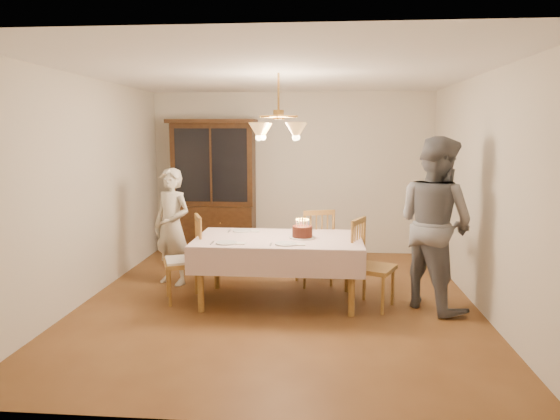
# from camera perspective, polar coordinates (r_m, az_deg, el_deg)

# --- Properties ---
(ground) EXTENTS (5.00, 5.00, 0.00)m
(ground) POSITION_cam_1_polar(r_m,az_deg,el_deg) (5.94, -0.16, -10.35)
(ground) COLOR brown
(ground) RESTS_ON ground
(room_shell) EXTENTS (5.00, 5.00, 5.00)m
(room_shell) POSITION_cam_1_polar(r_m,az_deg,el_deg) (5.63, -0.17, 5.04)
(room_shell) COLOR white
(room_shell) RESTS_ON ground
(dining_table) EXTENTS (1.90, 1.10, 0.76)m
(dining_table) POSITION_cam_1_polar(r_m,az_deg,el_deg) (5.75, -0.17, -3.92)
(dining_table) COLOR brown
(dining_table) RESTS_ON ground
(china_hutch) EXTENTS (1.38, 0.54, 2.16)m
(china_hutch) POSITION_cam_1_polar(r_m,az_deg,el_deg) (8.08, -7.57, 2.27)
(china_hutch) COLOR black
(china_hutch) RESTS_ON ground
(chair_far_side) EXTENTS (0.55, 0.54, 1.00)m
(chair_far_side) POSITION_cam_1_polar(r_m,az_deg,el_deg) (6.48, 3.94, -4.67)
(chair_far_side) COLOR brown
(chair_far_side) RESTS_ON ground
(chair_left_end) EXTENTS (0.55, 0.56, 1.00)m
(chair_left_end) POSITION_cam_1_polar(r_m,az_deg,el_deg) (5.96, -10.96, -5.90)
(chair_left_end) COLOR brown
(chair_left_end) RESTS_ON ground
(chair_right_end) EXTENTS (0.57, 0.58, 1.00)m
(chair_right_end) POSITION_cam_1_polar(r_m,az_deg,el_deg) (5.72, 10.53, -6.63)
(chair_right_end) COLOR brown
(chair_right_end) RESTS_ON ground
(elderly_woman) EXTENTS (0.65, 0.56, 1.51)m
(elderly_woman) POSITION_cam_1_polar(r_m,az_deg,el_deg) (6.58, -12.23, -1.87)
(elderly_woman) COLOR beige
(elderly_woman) RESTS_ON ground
(adult_in_grey) EXTENTS (1.14, 1.18, 1.92)m
(adult_in_grey) POSITION_cam_1_polar(r_m,az_deg,el_deg) (5.78, 17.28, -1.49)
(adult_in_grey) COLOR slate
(adult_in_grey) RESTS_ON ground
(birthday_cake) EXTENTS (0.30, 0.30, 0.22)m
(birthday_cake) POSITION_cam_1_polar(r_m,az_deg,el_deg) (5.72, 2.56, -2.55)
(birthday_cake) COLOR white
(birthday_cake) RESTS_ON dining_table
(place_setting_near_left) EXTENTS (0.37, 0.23, 0.02)m
(place_setting_near_left) POSITION_cam_1_polar(r_m,az_deg,el_deg) (5.47, -6.00, -3.75)
(place_setting_near_left) COLOR white
(place_setting_near_left) RESTS_ON dining_table
(place_setting_near_right) EXTENTS (0.38, 0.23, 0.02)m
(place_setting_near_right) POSITION_cam_1_polar(r_m,az_deg,el_deg) (5.39, 0.82, -3.90)
(place_setting_near_right) COLOR white
(place_setting_near_right) RESTS_ON dining_table
(place_setting_far_left) EXTENTS (0.38, 0.23, 0.02)m
(place_setting_far_left) POSITION_cam_1_polar(r_m,az_deg,el_deg) (6.11, -4.22, -2.40)
(place_setting_far_left) COLOR white
(place_setting_far_left) RESTS_ON dining_table
(chandelier) EXTENTS (0.62, 0.62, 0.73)m
(chandelier) POSITION_cam_1_polar(r_m,az_deg,el_deg) (5.61, -0.17, 9.08)
(chandelier) COLOR #BF8C3F
(chandelier) RESTS_ON ground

